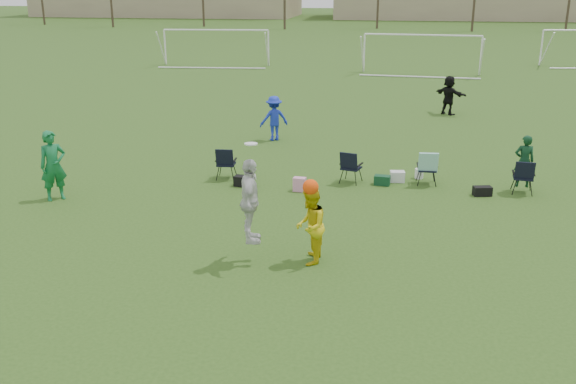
% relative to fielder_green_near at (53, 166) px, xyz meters
% --- Properties ---
extents(ground, '(260.00, 260.00, 0.00)m').
position_rel_fielder_green_near_xyz_m(ground, '(6.62, -5.13, -0.96)').
color(ground, '#2C4E18').
rests_on(ground, ground).
extents(fielder_green_near, '(0.82, 0.81, 1.91)m').
position_rel_fielder_green_near_xyz_m(fielder_green_near, '(0.00, 0.00, 0.00)').
color(fielder_green_near, '#136C38').
rests_on(fielder_green_near, ground).
extents(fielder_blue, '(1.23, 1.05, 1.66)m').
position_rel_fielder_green_near_xyz_m(fielder_blue, '(4.64, 7.67, -0.13)').
color(fielder_blue, '#192FBF').
rests_on(fielder_blue, ground).
extents(fielder_black, '(1.52, 1.45, 1.72)m').
position_rel_fielder_green_near_xyz_m(fielder_black, '(11.40, 13.66, -0.10)').
color(fielder_black, black).
rests_on(fielder_black, ground).
extents(center_contest, '(1.86, 1.18, 2.62)m').
position_rel_fielder_green_near_xyz_m(center_contest, '(6.77, -3.07, 0.16)').
color(center_contest, silver).
rests_on(center_contest, ground).
extents(sideline_setup, '(9.22, 2.07, 1.64)m').
position_rel_fielder_green_near_xyz_m(sideline_setup, '(9.22, 2.76, -0.45)').
color(sideline_setup, '#0E351D').
rests_on(sideline_setup, ground).
extents(goal_left, '(7.39, 0.76, 2.46)m').
position_rel_fielder_green_near_xyz_m(goal_left, '(-3.38, 28.87, 0.97)').
color(goal_left, white).
rests_on(goal_left, ground).
extents(goal_mid, '(7.40, 0.63, 2.46)m').
position_rel_fielder_green_near_xyz_m(goal_mid, '(10.62, 26.87, 0.97)').
color(goal_mid, white).
rests_on(goal_mid, ground).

